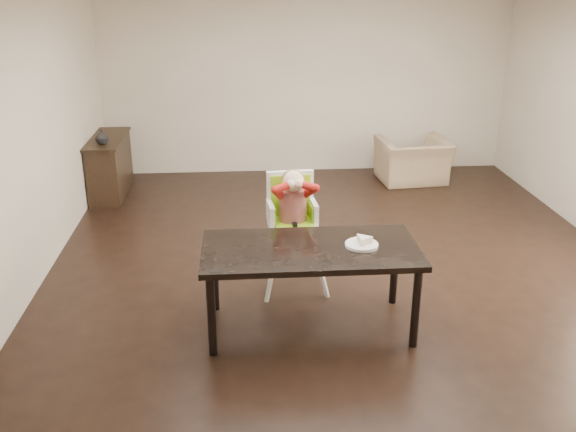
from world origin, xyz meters
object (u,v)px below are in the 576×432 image
at_px(dining_table, 310,256).
at_px(sideboard, 110,166).
at_px(armchair, 413,153).
at_px(high_chair, 292,205).

height_order(dining_table, sideboard, sideboard).
xyz_separation_m(armchair, sideboard, (-4.26, -0.22, -0.02)).
distance_m(dining_table, high_chair, 0.83).
xyz_separation_m(high_chair, armchair, (2.01, 3.13, -0.41)).
bearing_deg(sideboard, dining_table, -57.91).
height_order(high_chair, armchair, high_chair).
bearing_deg(high_chair, dining_table, -88.23).
bearing_deg(dining_table, high_chair, 95.83).
bearing_deg(armchair, dining_table, 58.74).
height_order(dining_table, high_chair, high_chair).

